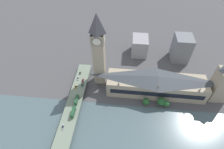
% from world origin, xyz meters
% --- Properties ---
extents(ground_plane, '(600.00, 600.00, 0.00)m').
position_xyz_m(ground_plane, '(0.00, 0.00, 0.00)').
color(ground_plane, '#4C4C4F').
extents(river_water, '(67.60, 360.00, 0.30)m').
position_xyz_m(river_water, '(-39.80, 0.00, 0.15)').
color(river_water, '#4C6066').
rests_on(river_water, ground_plane).
extents(parliament_hall, '(24.29, 100.42, 24.14)m').
position_xyz_m(parliament_hall, '(14.91, -8.00, 12.00)').
color(parliament_hall, tan).
rests_on(parliament_hall, ground_plane).
extents(clock_tower, '(12.62, 12.62, 81.53)m').
position_xyz_m(clock_tower, '(25.79, 51.92, 43.37)').
color(clock_tower, tan).
rests_on(clock_tower, ground_plane).
extents(victoria_tower, '(16.44, 16.44, 48.60)m').
position_xyz_m(victoria_tower, '(14.97, -70.43, 22.30)').
color(victoria_tower, tan).
rests_on(victoria_tower, ground_plane).
extents(road_bridge, '(167.21, 14.62, 5.26)m').
position_xyz_m(road_bridge, '(-39.80, 72.94, 4.30)').
color(road_bridge, '#5D6A59').
rests_on(road_bridge, ground_plane).
extents(double_decker_bus_lead, '(10.33, 2.52, 4.86)m').
position_xyz_m(double_decker_bus_lead, '(-9.57, 70.29, 7.92)').
color(double_decker_bus_lead, '#235B33').
rests_on(double_decker_bus_lead, road_bridge).
extents(double_decker_bus_mid, '(10.46, 2.58, 5.09)m').
position_xyz_m(double_decker_bus_mid, '(-23.72, 69.95, 8.05)').
color(double_decker_bus_mid, '#235B33').
rests_on(double_decker_bus_mid, road_bridge).
extents(car_northbound_mid, '(3.90, 1.81, 1.39)m').
position_xyz_m(car_northbound_mid, '(7.99, 75.93, 5.96)').
color(car_northbound_mid, gold).
rests_on(car_northbound_mid, road_bridge).
extents(car_northbound_tail, '(4.62, 1.75, 1.46)m').
position_xyz_m(car_northbound_tail, '(17.79, 70.27, 5.98)').
color(car_northbound_tail, maroon).
rests_on(car_northbound_tail, road_bridge).
extents(car_southbound_lead, '(4.47, 1.88, 1.31)m').
position_xyz_m(car_southbound_lead, '(20.17, 76.30, 5.93)').
color(car_southbound_lead, silver).
rests_on(car_southbound_lead, road_bridge).
extents(car_southbound_mid, '(4.06, 1.91, 1.38)m').
position_xyz_m(car_southbound_mid, '(28.79, 75.97, 5.95)').
color(car_southbound_mid, slate).
rests_on(car_southbound_mid, road_bridge).
extents(car_southbound_tail, '(4.76, 1.74, 1.38)m').
position_xyz_m(car_southbound_tail, '(-38.11, 75.66, 5.94)').
color(car_southbound_tail, silver).
rests_on(car_southbound_tail, road_bridge).
extents(car_southbound_extra, '(4.67, 1.87, 1.48)m').
position_xyz_m(car_southbound_extra, '(11.29, 69.26, 5.99)').
color(car_southbound_extra, '#2D5638').
rests_on(car_southbound_extra, road_bridge).
extents(city_block_west, '(24.92, 19.73, 23.38)m').
position_xyz_m(city_block_west, '(79.49, 8.44, 11.69)').
color(city_block_west, '#939399').
rests_on(city_block_west, ground_plane).
extents(city_block_center, '(22.48, 20.47, 32.67)m').
position_xyz_m(city_block_center, '(73.26, -42.04, 16.33)').
color(city_block_center, slate).
rests_on(city_block_center, ground_plane).
extents(tree_embankment_near, '(6.11, 6.11, 8.87)m').
position_xyz_m(tree_embankment_near, '(-3.66, -17.84, 5.78)').
color(tree_embankment_near, brown).
rests_on(tree_embankment_near, ground_plane).
extents(tree_embankment_mid, '(8.02, 8.02, 10.39)m').
position_xyz_m(tree_embankment_mid, '(-2.00, -12.94, 6.36)').
color(tree_embankment_mid, brown).
rests_on(tree_embankment_mid, ground_plane).
extents(tree_embankment_far, '(6.70, 6.70, 8.29)m').
position_xyz_m(tree_embankment_far, '(-2.70, 1.82, 4.92)').
color(tree_embankment_far, brown).
rests_on(tree_embankment_far, ground_plane).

